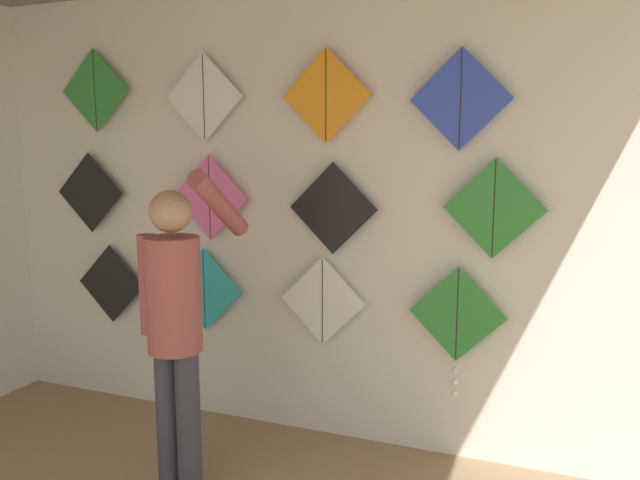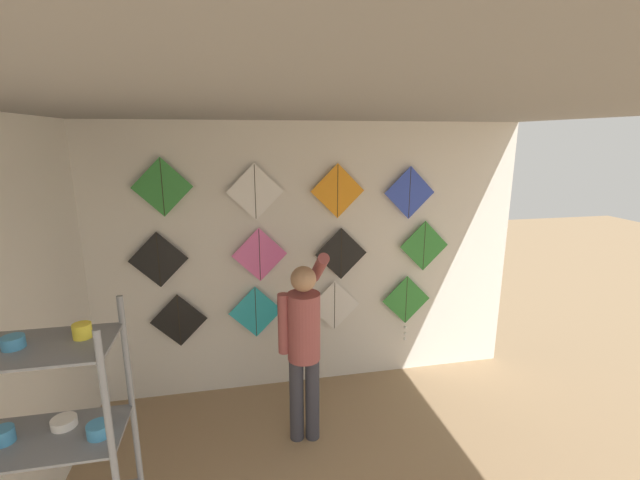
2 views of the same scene
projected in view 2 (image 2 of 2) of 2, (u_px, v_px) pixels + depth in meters
The scene contains 15 objects.
back_panel at pixel (296, 259), 4.47m from camera, with size 4.85×0.06×2.80m, color silver.
ceiling_slab at pixel (352, 102), 2.18m from camera, with size 4.85×4.84×0.04m, color gray.
shopkeeper at pixel (304, 338), 3.65m from camera, with size 0.43×0.58×1.72m.
kite_0 at pixel (179, 320), 4.27m from camera, with size 0.55×0.01×0.55m.
kite_1 at pixel (256, 312), 4.42m from camera, with size 0.55×0.01×0.55m.
kite_2 at pixel (335, 306), 4.58m from camera, with size 0.55×0.01×0.55m.
kite_3 at pixel (406, 303), 4.75m from camera, with size 0.55×0.04×0.76m.
kite_4 at pixel (158, 260), 4.09m from camera, with size 0.55×0.01×0.55m.
kite_5 at pixel (260, 255), 4.28m from camera, with size 0.55×0.01×0.55m.
kite_6 at pixel (341, 254), 4.46m from camera, with size 0.55×0.01×0.55m.
kite_7 at pixel (424, 246), 4.63m from camera, with size 0.55×0.01×0.55m.
kite_8 at pixel (162, 187), 3.95m from camera, with size 0.55×0.01×0.55m.
kite_9 at pixel (255, 192), 4.13m from camera, with size 0.55×0.01×0.55m.
kite_10 at pixel (338, 191), 4.29m from camera, with size 0.55×0.01×0.55m.
kite_11 at pixel (410, 193), 4.45m from camera, with size 0.55×0.01×0.55m.
Camera 2 is at (-0.62, -0.18, 2.65)m, focal length 24.00 mm.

